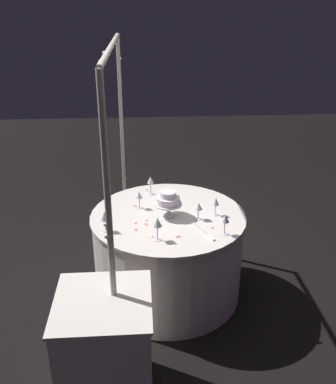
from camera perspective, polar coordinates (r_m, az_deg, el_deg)
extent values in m
plane|color=black|center=(3.80, 0.00, -13.09)|extent=(12.00, 12.00, 0.00)
cylinder|color=#B7B29E|center=(2.39, -7.64, -8.70)|extent=(0.04, 0.04, 2.03)
cylinder|color=#B7B29E|center=(4.22, -6.16, 6.40)|extent=(0.04, 0.04, 2.03)
cylinder|color=#B7B29E|center=(3.02, -7.68, 18.92)|extent=(2.01, 0.04, 0.04)
sphere|color=#F9EAB2|center=(2.37, -7.60, -7.60)|extent=(0.02, 0.02, 0.02)
sphere|color=#F9EAB2|center=(4.36, -5.76, 1.83)|extent=(0.02, 0.02, 0.02)
sphere|color=#F9EAB2|center=(2.25, -9.07, 16.96)|extent=(0.02, 0.02, 0.02)
sphere|color=#F9EAB2|center=(2.70, -6.59, -17.35)|extent=(0.02, 0.02, 0.02)
sphere|color=#F9EAB2|center=(4.04, -6.48, 17.50)|extent=(0.02, 0.02, 0.02)
sphere|color=#F9EAB2|center=(2.63, -8.60, 18.06)|extent=(0.02, 0.02, 0.02)
sphere|color=#F9EAB2|center=(2.32, -8.32, -5.97)|extent=(0.02, 0.02, 0.02)
sphere|color=#F9EAB2|center=(4.06, -6.68, 17.08)|extent=(0.02, 0.02, 0.02)
sphere|color=#F9EAB2|center=(2.94, -7.58, 18.78)|extent=(0.02, 0.02, 0.02)
sphere|color=#F9EAB2|center=(2.04, -9.09, 12.63)|extent=(0.02, 0.02, 0.02)
sphere|color=#F9EAB2|center=(4.05, -6.78, 17.55)|extent=(0.02, 0.02, 0.02)
sphere|color=#F9EAB2|center=(3.33, -7.30, 19.44)|extent=(0.02, 0.02, 0.02)
sphere|color=#F9EAB2|center=(2.73, -7.41, -18.48)|extent=(0.02, 0.02, 0.02)
sphere|color=#F9EAB2|center=(4.47, -5.59, -2.03)|extent=(0.02, 0.02, 0.02)
sphere|color=#F9EAB2|center=(3.65, -7.16, 19.88)|extent=(0.02, 0.02, 0.02)
sphere|color=#F9EAB2|center=(2.29, -8.42, -4.37)|extent=(0.02, 0.02, 0.02)
sphere|color=#F9EAB2|center=(4.04, -7.05, 19.25)|extent=(0.02, 0.02, 0.02)
sphere|color=#F9EAB2|center=(4.03, -6.72, 20.33)|extent=(0.02, 0.02, 0.02)
cylinder|color=silver|center=(3.59, 0.00, -8.49)|extent=(1.22, 1.22, 0.73)
cylinder|color=silver|center=(3.40, 0.00, -3.22)|extent=(1.25, 1.25, 0.02)
cube|color=silver|center=(2.76, -8.29, -20.62)|extent=(0.54, 0.54, 0.74)
cube|color=silver|center=(2.51, -8.83, -14.45)|extent=(0.56, 0.56, 0.02)
cylinder|color=silver|center=(3.38, -0.04, -3.12)|extent=(0.11, 0.11, 0.01)
cylinder|color=silver|center=(3.36, -0.04, -2.38)|extent=(0.02, 0.02, 0.09)
cylinder|color=silver|center=(3.34, -0.04, -1.62)|extent=(0.22, 0.22, 0.01)
cylinder|color=white|center=(3.32, -0.04, -1.11)|extent=(0.18, 0.18, 0.06)
cylinder|color=white|center=(3.30, -0.04, -0.30)|extent=(0.13, 0.13, 0.05)
cylinder|color=silver|center=(3.20, -8.41, -5.13)|extent=(0.06, 0.06, 0.00)
cylinder|color=silver|center=(3.18, -8.46, -4.43)|extent=(0.01, 0.01, 0.09)
cone|color=silver|center=(3.14, -8.55, -3.17)|extent=(0.06, 0.06, 0.07)
cylinder|color=silver|center=(3.41, 6.36, -3.04)|extent=(0.06, 0.06, 0.00)
cylinder|color=silver|center=(3.39, 6.39, -2.35)|extent=(0.01, 0.01, 0.09)
cone|color=silver|center=(3.36, 6.45, -1.25)|extent=(0.06, 0.06, 0.06)
cylinder|color=silver|center=(3.76, -2.33, -0.21)|extent=(0.06, 0.06, 0.00)
cylinder|color=silver|center=(3.74, -2.35, 0.52)|extent=(0.01, 0.01, 0.10)
cone|color=silver|center=(3.70, -2.37, 1.68)|extent=(0.06, 0.06, 0.06)
cylinder|color=silver|center=(3.15, 7.60, -5.61)|extent=(0.06, 0.06, 0.00)
cylinder|color=silver|center=(3.13, 7.65, -4.80)|extent=(0.01, 0.01, 0.10)
cone|color=silver|center=(3.09, 7.73, -3.48)|extent=(0.06, 0.06, 0.06)
cylinder|color=silver|center=(3.06, -1.43, -6.42)|extent=(0.06, 0.06, 0.00)
cylinder|color=silver|center=(3.03, -1.45, -5.51)|extent=(0.01, 0.01, 0.11)
cone|color=silver|center=(2.98, -1.46, -4.06)|extent=(0.07, 0.07, 0.07)
cylinder|color=silver|center=(3.34, 4.08, -3.60)|extent=(0.06, 0.06, 0.00)
cylinder|color=silver|center=(3.32, 4.10, -2.95)|extent=(0.01, 0.01, 0.08)
cone|color=silver|center=(3.29, 4.14, -1.89)|extent=(0.06, 0.06, 0.05)
cylinder|color=silver|center=(3.51, -3.88, -2.11)|extent=(0.06, 0.06, 0.00)
cylinder|color=silver|center=(3.49, -3.90, -1.44)|extent=(0.01, 0.01, 0.09)
cone|color=silver|center=(3.46, -3.94, -0.37)|extent=(0.05, 0.05, 0.06)
cube|color=silver|center=(3.19, 4.43, -5.04)|extent=(0.21, 0.11, 0.01)
cube|color=white|center=(3.09, 5.80, -6.12)|extent=(0.09, 0.05, 0.01)
ellipsoid|color=#EA6B84|center=(3.19, -4.38, -5.08)|extent=(0.04, 0.03, 0.00)
ellipsoid|color=#EA6B84|center=(3.09, 1.37, -6.01)|extent=(0.04, 0.05, 0.00)
ellipsoid|color=#EA6B84|center=(3.54, -4.48, -1.88)|extent=(0.03, 0.04, 0.00)
ellipsoid|color=#EA6B84|center=(3.52, 1.56, -2.01)|extent=(0.04, 0.03, 0.00)
ellipsoid|color=#EA6B84|center=(3.09, -2.09, -6.08)|extent=(0.02, 0.03, 0.00)
ellipsoid|color=#EA6B84|center=(3.28, -4.40, -4.19)|extent=(0.04, 0.03, 0.00)
ellipsoid|color=#EA6B84|center=(3.22, 5.98, -4.80)|extent=(0.04, 0.04, 0.00)
ellipsoid|color=#EA6B84|center=(3.84, -2.91, 0.33)|extent=(0.03, 0.03, 0.00)
ellipsoid|color=#EA6B84|center=(3.64, -0.15, -1.08)|extent=(0.03, 0.03, 0.00)
ellipsoid|color=#EA6B84|center=(3.31, -2.92, -3.83)|extent=(0.03, 0.03, 0.00)
ellipsoid|color=#EA6B84|center=(3.26, -2.97, -4.35)|extent=(0.04, 0.04, 0.00)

